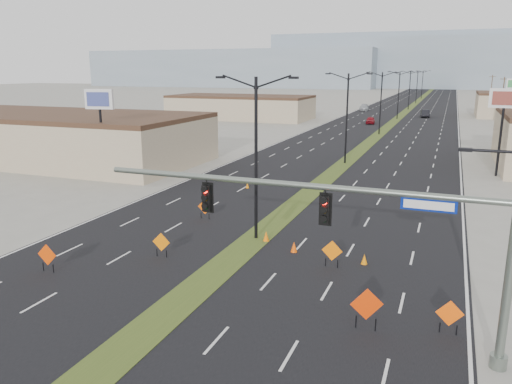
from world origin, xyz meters
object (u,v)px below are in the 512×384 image
(car_left, at_px, (370,120))
(construction_sign_5, at_px, (450,315))
(streetlight_5, at_px, (417,86))
(car_mid, at_px, (425,113))
(streetlight_4, at_px, (410,89))
(cone_0, at_px, (266,236))
(pole_sign_east_near, at_px, (504,106))
(cone_1, at_px, (294,247))
(streetlight_6, at_px, (422,84))
(construction_sign_2, at_px, (205,208))
(streetlight_2, at_px, (381,101))
(construction_sign_1, at_px, (161,243))
(signal_mast, at_px, (374,226))
(construction_sign_0, at_px, (47,256))
(construction_sign_3, at_px, (332,252))
(streetlight_1, at_px, (347,115))
(cone_2, at_px, (364,259))
(car_far, at_px, (364,108))
(pole_sign_west, at_px, (100,107))
(streetlight_3, at_px, (399,94))
(streetlight_0, at_px, (256,154))
(cone_3, at_px, (247,185))

(car_left, distance_m, construction_sign_5, 81.64)
(streetlight_5, height_order, car_mid, streetlight_5)
(streetlight_4, xyz_separation_m, car_left, (-3.87, -39.96, -4.73))
(streetlight_4, relative_size, cone_0, 15.02)
(pole_sign_east_near, bearing_deg, cone_1, -107.98)
(streetlight_6, xyz_separation_m, construction_sign_2, (-4.93, -165.39, -4.57))
(construction_sign_5, height_order, cone_1, construction_sign_5)
(streetlight_5, height_order, construction_sign_2, streetlight_5)
(streetlight_2, height_order, pole_sign_east_near, streetlight_2)
(construction_sign_2, bearing_deg, car_left, 88.38)
(construction_sign_1, distance_m, construction_sign_5, 15.68)
(car_left, distance_m, cone_0, 72.51)
(signal_mast, relative_size, construction_sign_0, 10.58)
(construction_sign_1, xyz_separation_m, construction_sign_3, (9.37, 2.03, 0.05))
(streetlight_1, relative_size, cone_2, 16.97)
(signal_mast, xyz_separation_m, streetlight_1, (-8.56, 38.00, 0.63))
(streetlight_6, relative_size, cone_1, 15.47)
(car_mid, height_order, cone_1, car_mid)
(construction_sign_5, bearing_deg, streetlight_5, 86.55)
(car_mid, bearing_deg, car_left, -122.52)
(construction_sign_0, bearing_deg, construction_sign_5, 0.23)
(streetlight_1, bearing_deg, construction_sign_2, -100.99)
(cone_0, xyz_separation_m, pole_sign_east_near, (14.78, 26.90, 6.66))
(streetlight_5, bearing_deg, car_left, -93.26)
(streetlight_6, distance_m, cone_0, 168.41)
(car_far, distance_m, pole_sign_west, 94.18)
(car_left, bearing_deg, construction_sign_1, -95.83)
(streetlight_3, bearing_deg, pole_sign_west, -105.53)
(streetlight_2, xyz_separation_m, construction_sign_1, (-3.85, -60.95, -4.58))
(streetlight_0, relative_size, cone_1, 15.47)
(cone_0, distance_m, pole_sign_west, 24.89)
(signal_mast, height_order, streetlight_1, streetlight_1)
(streetlight_4, distance_m, car_far, 13.59)
(pole_sign_east_near, bearing_deg, car_mid, 105.26)
(signal_mast, bearing_deg, pole_sign_west, 143.68)
(car_left, height_order, construction_sign_3, construction_sign_3)
(construction_sign_3, distance_m, construction_sign_5, 7.94)
(streetlight_6, distance_m, construction_sign_0, 177.25)
(streetlight_2, bearing_deg, cone_3, -97.48)
(car_mid, height_order, construction_sign_2, car_mid)
(car_mid, height_order, construction_sign_0, car_mid)
(streetlight_2, height_order, cone_3, streetlight_2)
(cone_0, bearing_deg, construction_sign_1, -135.17)
(streetlight_6, relative_size, construction_sign_1, 6.98)
(streetlight_2, xyz_separation_m, streetlight_3, (0.00, 28.00, 0.00))
(signal_mast, bearing_deg, streetlight_3, 95.20)
(streetlight_1, height_order, construction_sign_3, streetlight_1)
(cone_1, distance_m, pole_sign_west, 27.27)
(car_left, height_order, cone_0, car_left)
(streetlight_2, relative_size, cone_3, 18.91)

